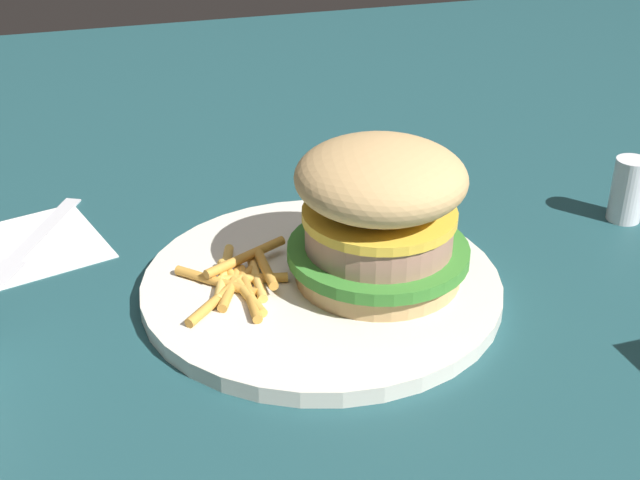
# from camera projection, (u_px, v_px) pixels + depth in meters

# --- Properties ---
(ground_plane) EXTENTS (1.60, 1.60, 0.00)m
(ground_plane) POSITION_uv_depth(u_px,v_px,m) (309.00, 295.00, 0.62)
(ground_plane) COLOR #1E474C
(plate) EXTENTS (0.26, 0.26, 0.01)m
(plate) POSITION_uv_depth(u_px,v_px,m) (320.00, 283.00, 0.62)
(plate) COLOR silver
(plate) RESTS_ON ground_plane
(sandwich) EXTENTS (0.13, 0.13, 0.10)m
(sandwich) POSITION_uv_depth(u_px,v_px,m) (380.00, 213.00, 0.59)
(sandwich) COLOR tan
(sandwich) RESTS_ON plate
(fries_pile) EXTENTS (0.10, 0.09, 0.01)m
(fries_pile) POSITION_uv_depth(u_px,v_px,m) (239.00, 281.00, 0.60)
(fries_pile) COLOR gold
(fries_pile) RESTS_ON plate
(napkin) EXTENTS (0.14, 0.14, 0.00)m
(napkin) POSITION_uv_depth(u_px,v_px,m) (28.00, 246.00, 0.68)
(napkin) COLOR white
(napkin) RESTS_ON ground_plane
(fork) EXTENTS (0.16, 0.09, 0.00)m
(fork) POSITION_uv_depth(u_px,v_px,m) (27.00, 244.00, 0.68)
(fork) COLOR silver
(fork) RESTS_ON napkin
(salt_shaker) EXTENTS (0.03, 0.03, 0.06)m
(salt_shaker) POSITION_uv_depth(u_px,v_px,m) (628.00, 190.00, 0.71)
(salt_shaker) COLOR white
(salt_shaker) RESTS_ON ground_plane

